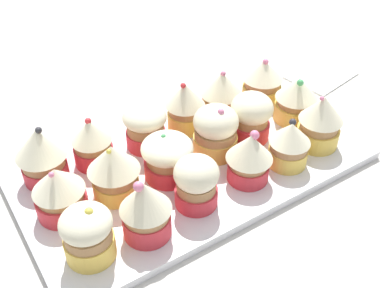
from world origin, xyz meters
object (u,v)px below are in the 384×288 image
Objects in this scene: cupcake_15 at (196,182)px; cupcake_2 at (185,106)px; cupcake_8 at (217,132)px; cupcake_9 at (167,156)px; cupcake_12 at (320,121)px; cupcake_17 at (88,233)px; napkin at (314,71)px; cupcake_7 at (251,116)px; cupcake_0 at (263,79)px; cupcake_10 at (115,170)px; cupcake_6 at (298,100)px; cupcake_3 at (145,126)px; cupcake_5 at (41,154)px; cupcake_16 at (146,208)px; cupcake_14 at (249,156)px; baking_tray at (192,164)px; cupcake_13 at (289,144)px; cupcake_4 at (92,142)px; cupcake_11 at (59,191)px; cupcake_1 at (221,93)px.

cupcake_2 is at bearing -117.54° from cupcake_15.
cupcake_8 reaches higher than cupcake_9.
cupcake_12 is (-21.03, 5.73, 0.78)cm from cupcake_9.
cupcake_17 is 0.60× the size of napkin.
cupcake_8 is at bearing 2.76° from cupcake_7.
cupcake_15 is at bearing 62.46° from cupcake_2.
cupcake_10 is at bearing 14.08° from cupcake_0.
cupcake_15 is (-7.44, 6.58, -0.49)cm from cupcake_10.
cupcake_6 reaches higher than cupcake_9.
cupcake_8 reaches higher than cupcake_3.
cupcake_9 is at bearing 84.58° from cupcake_3.
cupcake_3 is 0.81× the size of cupcake_5.
cupcake_16 is (28.98, 14.81, 0.47)cm from cupcake_0.
cupcake_6 and cupcake_14 have the same top height.
baking_tray is 13.38cm from cupcake_13.
cupcake_14 is 21.97cm from cupcake_17.
cupcake_11 is at bearing 42.98° from cupcake_4.
cupcake_1 is 1.00× the size of cupcake_6.
cupcake_13 reaches higher than cupcake_9.
cupcake_17 is (21.96, 0.37, -0.26)cm from cupcake_14.
cupcake_17 is (27.63, 7.06, -0.30)cm from cupcake_7.
cupcake_14 is at bearing 93.57° from cupcake_2.
cupcake_16 is at bearing 26.42° from cupcake_8.
cupcake_1 is 1.05× the size of cupcake_17.
cupcake_8 is 1.04× the size of cupcake_14.
cupcake_4 is 30.41cm from cupcake_6.
cupcake_15 is at bearing 24.48° from napkin.
cupcake_10 reaches higher than cupcake_13.
cupcake_7 is (-9.91, 0.03, 4.34)cm from baking_tray.
cupcake_4 is 15.61cm from cupcake_15.
baking_tray is 3.92× the size of napkin.
cupcake_11 is 10.82cm from cupcake_16.
cupcake_17 is at bearing 64.84° from cupcake_4.
cupcake_8 is 9.98cm from cupcake_15.
cupcake_17 is at bearing 43.53° from cupcake_3.
cupcake_1 reaches higher than cupcake_9.
cupcake_6 is (-29.50, 7.38, 0.14)cm from cupcake_4.
cupcake_8 is 0.65× the size of napkin.
napkin is at bearing -169.73° from cupcake_0.
cupcake_16 is (29.49, 7.35, 0.37)cm from cupcake_6.
cupcake_8 is 0.95× the size of cupcake_16.
cupcake_11 reaches higher than cupcake_15.
napkin is (-14.65, -2.65, -4.39)cm from cupcake_0.
cupcake_11 is at bearing 86.96° from cupcake_5.
cupcake_13 is at bearing 135.71° from cupcake_3.
cupcake_14 is at bearing 161.85° from cupcake_11.
cupcake_13 is at bearing 95.03° from cupcake_7.
cupcake_0 is 0.88× the size of cupcake_16.
baking_tray is 6.77× the size of cupcake_13.
cupcake_9 is at bearing 45.35° from cupcake_2.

